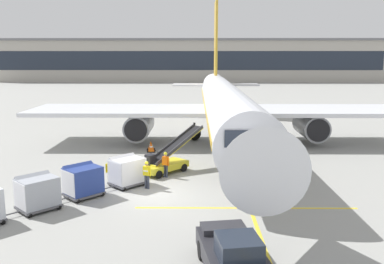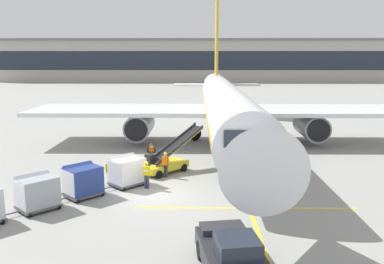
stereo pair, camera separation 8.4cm
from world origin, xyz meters
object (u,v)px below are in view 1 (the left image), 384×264
object	(u,v)px
ground_crew_wingwalker	(110,170)
safety_cone_engine_keepout	(151,147)
ground_crew_by_loader	(166,163)
ground_crew_marshaller	(147,173)
baggage_cart_lead	(127,170)
belt_loader	(167,160)
pushback_tug	(233,255)
baggage_cart_third	(37,192)
safety_cone_wingtip	(151,145)
parked_airplane	(225,105)
ground_crew_by_carts	(126,169)
safety_cone_nose_mark	(151,147)
baggage_cart_second	(83,180)

from	to	relation	value
ground_crew_wingwalker	safety_cone_engine_keepout	xyz separation A→B (m)	(1.61, 9.23, -0.62)
ground_crew_by_loader	ground_crew_marshaller	world-z (taller)	same
ground_crew_by_loader	baggage_cart_lead	bearing A→B (deg)	-141.13
belt_loader	pushback_tug	distance (m)	14.32
baggage_cart_third	ground_crew_marshaller	xyz separation A→B (m)	(5.39, 3.62, -0.00)
ground_crew_marshaller	ground_crew_wingwalker	size ratio (longest dim) A/B	1.00
safety_cone_wingtip	pushback_tug	bearing A→B (deg)	-75.77
baggage_cart_lead	safety_cone_engine_keepout	world-z (taller)	baggage_cart_lead
parked_airplane	ground_crew_by_carts	bearing A→B (deg)	-118.82
ground_crew_by_carts	ground_crew_wingwalker	world-z (taller)	same
ground_crew_marshaller	safety_cone_engine_keepout	bearing A→B (deg)	94.58
safety_cone_wingtip	ground_crew_by_loader	bearing A→B (deg)	-77.16
ground_crew_wingwalker	safety_cone_nose_mark	xyz separation A→B (m)	(1.57, 9.58, -0.64)
ground_crew_by_carts	ground_crew_marshaller	xyz separation A→B (m)	(1.43, -0.97, 0.00)
ground_crew_by_loader	ground_crew_by_carts	size ratio (longest dim) A/B	1.00
baggage_cart_lead	pushback_tug	size ratio (longest dim) A/B	0.55
baggage_cart_third	baggage_cart_lead	bearing A→B (deg)	45.98
pushback_tug	ground_crew_wingwalker	xyz separation A→B (m)	(-6.81, 10.90, 0.17)
belt_loader	ground_crew_by_loader	size ratio (longest dim) A/B	2.70
baggage_cart_third	ground_crew_by_loader	distance (m)	8.79
safety_cone_engine_keepout	ground_crew_by_carts	bearing A→B (deg)	-94.06
ground_crew_wingwalker	baggage_cart_third	bearing A→B (deg)	-124.48
ground_crew_marshaller	safety_cone_nose_mark	size ratio (longest dim) A/B	2.39
baggage_cart_lead	parked_airplane	bearing A→B (deg)	62.24
ground_crew_by_loader	safety_cone_wingtip	bearing A→B (deg)	102.84
belt_loader	baggage_cart_second	size ratio (longest dim) A/B	1.85
belt_loader	safety_cone_wingtip	xyz separation A→B (m)	(-1.88, 7.08, -0.50)
pushback_tug	safety_cone_nose_mark	xyz separation A→B (m)	(-5.24, 20.48, -0.47)
belt_loader	baggage_cart_third	size ratio (longest dim) A/B	1.85
belt_loader	safety_cone_wingtip	size ratio (longest dim) A/B	6.21
ground_crew_by_loader	safety_cone_engine_keepout	xyz separation A→B (m)	(-1.78, 7.51, -0.62)
ground_crew_by_loader	ground_crew_by_carts	world-z (taller)	same
belt_loader	baggage_cart_lead	xyz separation A→B (m)	(-2.28, -3.14, 0.13)
parked_airplane	ground_crew_by_loader	bearing A→B (deg)	-112.36
ground_crew_marshaller	safety_cone_nose_mark	distance (m)	10.35
ground_crew_by_loader	safety_cone_wingtip	xyz separation A→B (m)	(-1.91, 8.36, -0.63)
pushback_tug	safety_cone_engine_keepout	bearing A→B (deg)	104.48
ground_crew_by_loader	safety_cone_wingtip	world-z (taller)	ground_crew_by_loader
ground_crew_wingwalker	safety_cone_engine_keepout	distance (m)	9.39
baggage_cart_third	safety_cone_nose_mark	xyz separation A→B (m)	(4.55, 13.92, -0.64)
baggage_cart_second	ground_crew_wingwalker	xyz separation A→B (m)	(1.13, 2.24, -0.00)
ground_crew_marshaller	safety_cone_engine_keepout	size ratio (longest dim) A/B	2.23
ground_crew_marshaller	baggage_cart_lead	bearing A→B (deg)	156.30
parked_airplane	ground_crew_by_loader	distance (m)	12.75
belt_loader	safety_cone_engine_keepout	xyz separation A→B (m)	(-1.75, 6.23, -0.49)
parked_airplane	baggage_cart_third	distance (m)	20.99
parked_airplane	ground_crew_by_loader	world-z (taller)	parked_airplane
ground_crew_marshaller	baggage_cart_second	bearing A→B (deg)	-156.81
parked_airplane	baggage_cart_third	size ratio (longest dim) A/B	18.21
ground_crew_by_loader	safety_cone_engine_keepout	size ratio (longest dim) A/B	2.23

